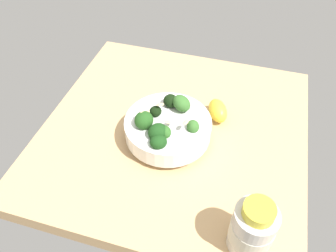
{
  "coord_description": "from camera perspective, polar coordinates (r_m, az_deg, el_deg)",
  "views": [
    {
      "loc": [
        52.5,
        13.89,
        57.29
      ],
      "look_at": [
        3.4,
        -0.5,
        4.0
      ],
      "focal_mm": 35.67,
      "sensor_mm": 36.0,
      "label": 1
    }
  ],
  "objects": [
    {
      "name": "ground_plane",
      "position": [
        0.8,
        1.03,
        -1.32
      ],
      "size": [
        60.82,
        60.82,
        3.85
      ],
      "primitive_type": "cube",
      "color": "tan"
    },
    {
      "name": "bottle_tall",
      "position": [
        0.6,
        14.19,
        -16.66
      ],
      "size": [
        7.46,
        7.46,
        12.13
      ],
      "color": "beige",
      "rests_on": "ground_plane"
    },
    {
      "name": "bowl_of_broccoli",
      "position": [
        0.74,
        -0.13,
        -0.13
      ],
      "size": [
        19.33,
        19.25,
        9.75
      ],
      "color": "white",
      "rests_on": "ground_plane"
    },
    {
      "name": "lemon_wedge",
      "position": [
        0.81,
        8.5,
        2.61
      ],
      "size": [
        8.05,
        6.84,
        4.57
      ],
      "primitive_type": "ellipsoid",
      "rotation": [
        0.0,
        0.0,
        3.62
      ],
      "color": "yellow",
      "rests_on": "ground_plane"
    }
  ]
}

